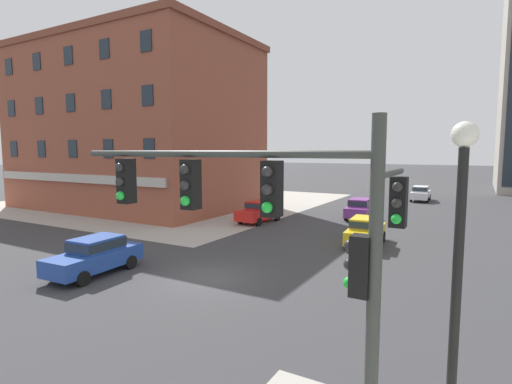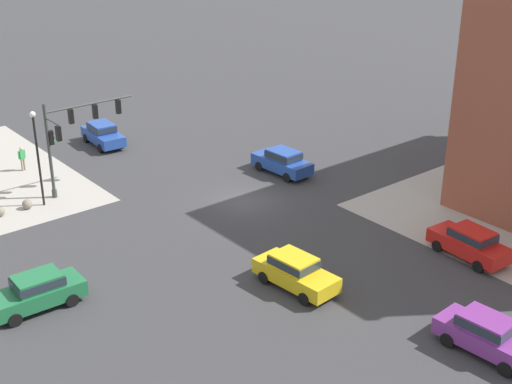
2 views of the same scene
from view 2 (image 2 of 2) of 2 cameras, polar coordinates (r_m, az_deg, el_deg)
ground_plane at (r=44.75m, az=-0.85°, el=-0.72°), size 320.00×320.00×0.00m
traffic_signal_main at (r=45.93m, az=-14.59°, el=4.59°), size 6.09×2.09×6.10m
bollard_sphere_curb_a at (r=45.75m, az=-17.72°, el=-0.93°), size 0.61×0.61×0.61m
bollard_sphere_curb_b at (r=45.27m, az=-19.70°, el=-1.47°), size 0.61×0.61×0.61m
pedestrian_with_bag at (r=51.66m, az=-18.08°, el=2.66°), size 0.54×0.26×1.70m
street_lamp_corner_near at (r=44.75m, az=-17.01°, el=3.34°), size 0.36×0.36×6.00m
car_main_northbound_near at (r=48.66m, az=2.12°, el=2.49°), size 2.08×4.49×1.68m
car_main_southbound_far at (r=32.20m, az=17.88°, el=-10.65°), size 2.11×4.51×1.68m
car_cross_eastbound at (r=39.46m, az=16.64°, el=-3.82°), size 2.13×4.51×1.68m
car_cross_westbound at (r=35.09m, az=-17.02°, el=-7.50°), size 4.45×2.00×1.68m
car_parked_curb at (r=55.22m, az=-12.08°, el=4.58°), size 2.13×4.52×1.68m
car_main_mid at (r=35.21m, az=3.13°, el=-6.26°), size 2.16×4.53×1.68m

